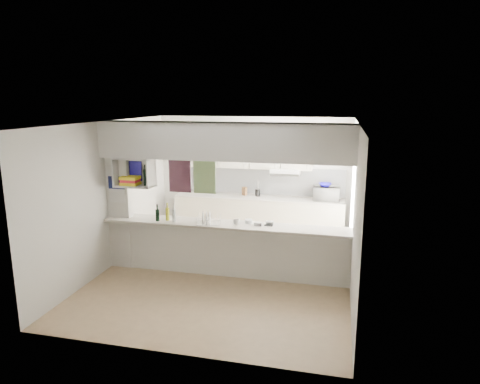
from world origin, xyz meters
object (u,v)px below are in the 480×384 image
(microwave, at_px, (326,193))
(bowl, at_px, (325,185))
(dish_rack, at_px, (208,219))
(wine_bottles, at_px, (167,214))

(microwave, bearing_deg, bowl, -4.91)
(microwave, distance_m, dish_rack, 2.85)
(dish_rack, xyz_separation_m, wine_bottles, (-0.74, -0.03, 0.03))
(microwave, distance_m, bowl, 0.18)
(dish_rack, bearing_deg, microwave, 37.14)
(microwave, height_order, wine_bottles, wine_bottles)
(bowl, distance_m, wine_bottles, 3.38)
(microwave, relative_size, wine_bottles, 1.45)
(bowl, bearing_deg, wine_bottles, -139.55)
(microwave, relative_size, bowl, 2.00)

